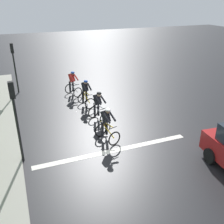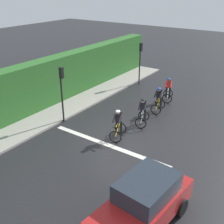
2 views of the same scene
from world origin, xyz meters
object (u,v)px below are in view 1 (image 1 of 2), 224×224
cyclist_lead (73,84)px  traffic_light_far_junction (14,61)px  cyclist_fourth (107,125)px  cyclist_mid (98,107)px  cyclist_second (86,94)px  traffic_light_near_crossing (15,110)px

cyclist_lead → traffic_light_far_junction: traffic_light_far_junction is taller
cyclist_fourth → traffic_light_far_junction: size_ratio=0.50×
cyclist_lead → cyclist_fourth: size_ratio=1.00×
cyclist_fourth → traffic_light_far_junction: (-3.45, 8.39, 1.43)m
cyclist_mid → cyclist_fourth: same height
cyclist_lead → cyclist_second: bearing=-82.2°
cyclist_second → cyclist_mid: size_ratio=1.00×
cyclist_second → traffic_light_far_junction: size_ratio=0.50×
cyclist_lead → cyclist_fourth: bearing=-89.7°
cyclist_lead → cyclist_second: size_ratio=1.00×
traffic_light_near_crossing → traffic_light_far_junction: 8.60m
cyclist_lead → cyclist_second: (0.29, -2.11, 0.00)m
cyclist_mid → traffic_light_far_junction: 7.46m
cyclist_lead → cyclist_mid: size_ratio=1.00×
cyclist_mid → cyclist_fourth: 2.13m
cyclist_second → cyclist_fourth: 4.31m
cyclist_second → cyclist_fourth: same height
cyclist_second → cyclist_mid: (0.06, -2.20, 0.00)m
cyclist_lead → traffic_light_far_junction: 4.19m
cyclist_lead → traffic_light_far_junction: bearing=149.9°
cyclist_second → cyclist_fourth: size_ratio=1.00×
cyclist_fourth → cyclist_lead: bearing=90.3°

